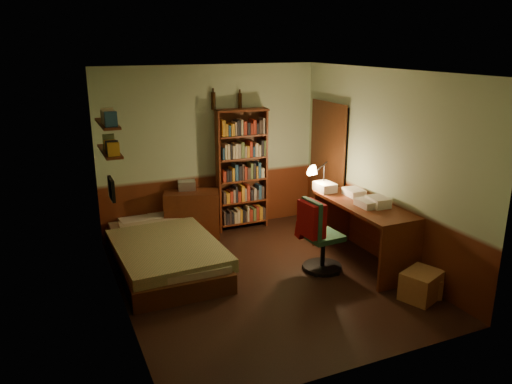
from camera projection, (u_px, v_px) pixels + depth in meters
name	position (u px, v px, depth m)	size (l,w,h in m)	color
floor	(264.00, 280.00, 6.41)	(3.50, 4.00, 0.02)	black
ceiling	(265.00, 71.00, 5.65)	(3.50, 4.00, 0.02)	silver
wall_back	(211.00, 150.00, 7.79)	(3.50, 0.02, 2.60)	#A0BA95
wall_left	(115.00, 200.00, 5.35)	(0.02, 4.00, 2.60)	#A0BA95
wall_right	(383.00, 167.00, 6.71)	(0.02, 4.00, 2.60)	#A0BA95
wall_front	(362.00, 240.00, 4.27)	(3.50, 0.02, 2.60)	#A0BA95
doorway	(328.00, 168.00, 7.92)	(0.06, 0.90, 2.00)	black
door_trim	(327.00, 168.00, 7.90)	(0.02, 0.98, 2.08)	#3B1E0E
bed	(163.00, 242.00, 6.71)	(1.22, 2.28, 0.68)	#6F844F
dresser	(192.00, 214.00, 7.69)	(0.83, 0.41, 0.74)	#532311
mini_stereo	(187.00, 185.00, 7.66)	(0.26, 0.20, 0.14)	#B2B2B7
bookshelf	(242.00, 170.00, 7.92)	(0.83, 0.26, 1.93)	#532311
bottle_left	(213.00, 101.00, 7.54)	(0.07, 0.07, 0.26)	black
bottle_right	(240.00, 101.00, 7.71)	(0.06, 0.06, 0.23)	black
desk	(363.00, 233.00, 6.76)	(0.66, 1.60, 0.86)	#532311
paper_stack	(325.00, 187.00, 7.16)	(0.23, 0.31, 0.13)	silver
desk_lamp	(324.00, 170.00, 7.20)	(0.17, 0.17, 0.57)	black
office_chair	(323.00, 240.00, 6.56)	(0.43, 0.38, 0.85)	#27583A
red_jacket	(326.00, 195.00, 6.26)	(0.21, 0.38, 0.45)	#9C0E11
wall_shelf_lower	(110.00, 151.00, 6.27)	(0.20, 0.90, 0.03)	#532311
wall_shelf_upper	(107.00, 124.00, 6.17)	(0.20, 0.90, 0.03)	#532311
framed_picture	(111.00, 189.00, 5.91)	(0.04, 0.32, 0.26)	black
cardboard_box_a	(421.00, 285.00, 5.88)	(0.45, 0.36, 0.34)	#A67442
cardboard_box_b	(424.00, 287.00, 5.94)	(0.34, 0.28, 0.24)	#A67442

